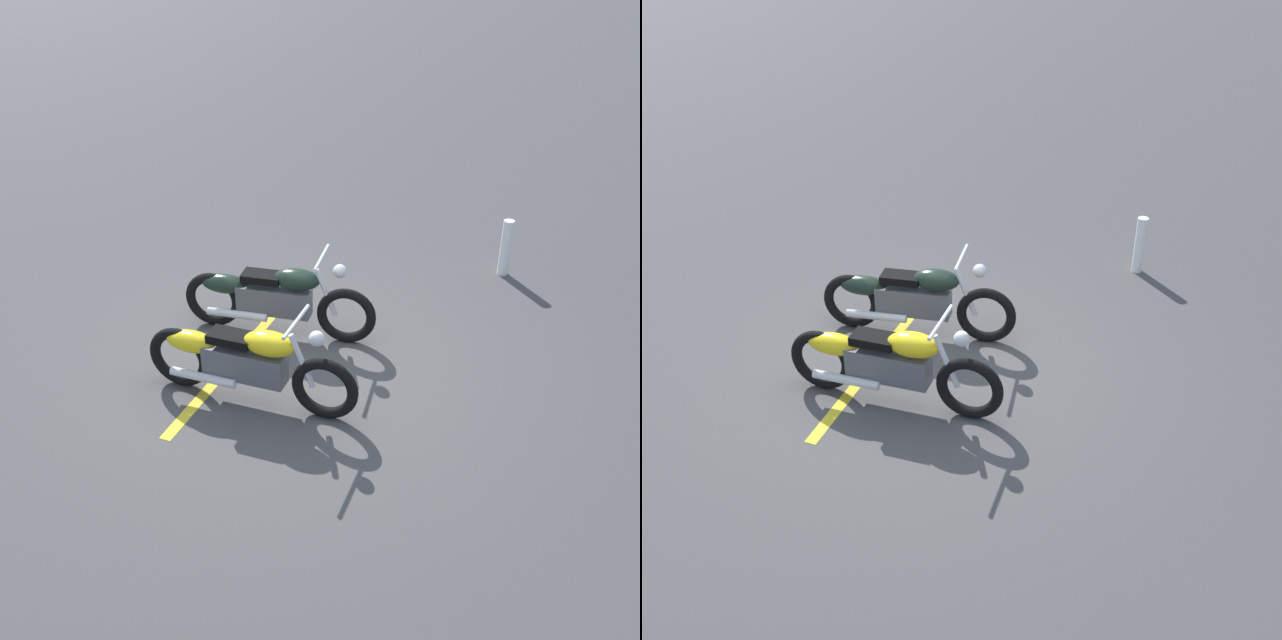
{
  "view_description": "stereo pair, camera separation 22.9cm",
  "coord_description": "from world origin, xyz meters",
  "views": [
    {
      "loc": [
        2.09,
        -6.15,
        4.51
      ],
      "look_at": [
        0.36,
        0.0,
        0.65
      ],
      "focal_mm": 41.41,
      "sensor_mm": 36.0,
      "label": 1
    },
    {
      "loc": [
        1.87,
        -6.21,
        4.51
      ],
      "look_at": [
        0.36,
        0.0,
        0.65
      ],
      "focal_mm": 41.41,
      "sensor_mm": 36.0,
      "label": 2
    }
  ],
  "objects": [
    {
      "name": "motorcycle_bright_foreground",
      "position": [
        -0.23,
        -0.64,
        0.46
      ],
      "size": [
        2.23,
        0.62,
        1.04
      ],
      "rotation": [
        0.0,
        0.0,
        -0.07
      ],
      "color": "black",
      "rests_on": "ground"
    },
    {
      "name": "motorcycle_dark_foreground",
      "position": [
        -0.36,
        0.64,
        0.46
      ],
      "size": [
        2.23,
        0.62,
        1.04
      ],
      "rotation": [
        0.0,
        0.0,
        0.04
      ],
      "color": "black",
      "rests_on": "ground"
    },
    {
      "name": "bollard_post",
      "position": [
        2.06,
        2.83,
        0.38
      ],
      "size": [
        0.14,
        0.14,
        0.76
      ],
      "primitive_type": "cylinder",
      "color": "white",
      "rests_on": "ground"
    },
    {
      "name": "parking_stripe_near",
      "position": [
        -0.59,
        0.15,
        0.0
      ],
      "size": [
        0.43,
        3.2,
        0.01
      ],
      "primitive_type": "cube",
      "rotation": [
        0.0,
        0.0,
        1.47
      ],
      "color": "yellow",
      "rests_on": "ground"
    },
    {
      "name": "ground_plane",
      "position": [
        0.0,
        0.0,
        0.0
      ],
      "size": [
        60.0,
        60.0,
        0.0
      ],
      "primitive_type": "plane",
      "color": "#474444"
    }
  ]
}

